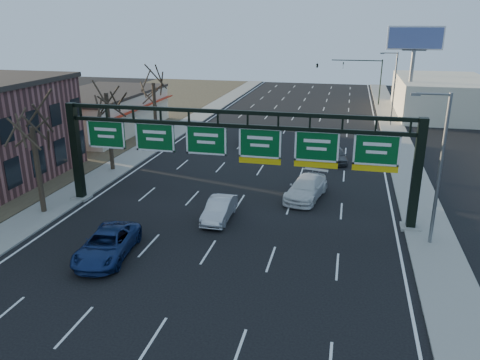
% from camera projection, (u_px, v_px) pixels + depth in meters
% --- Properties ---
extents(ground, '(160.00, 160.00, 0.00)m').
position_uv_depth(ground, '(197.00, 269.00, 25.14)').
color(ground, black).
rests_on(ground, ground).
extents(sidewalk_left, '(3.00, 120.00, 0.12)m').
position_uv_depth(sidewalk_left, '(137.00, 155.00, 46.30)').
color(sidewalk_left, gray).
rests_on(sidewalk_left, ground).
extents(sidewalk_right, '(3.00, 120.00, 0.12)m').
position_uv_depth(sidewalk_right, '(408.00, 173.00, 40.80)').
color(sidewalk_right, gray).
rests_on(sidewalk_right, ground).
extents(dirt_strip_left, '(21.00, 120.00, 0.06)m').
position_uv_depth(dirt_strip_left, '(29.00, 148.00, 48.93)').
color(dirt_strip_left, '#473D2B').
rests_on(dirt_strip_left, ground).
extents(lane_markings, '(21.60, 120.00, 0.01)m').
position_uv_depth(lane_markings, '(264.00, 164.00, 43.57)').
color(lane_markings, white).
rests_on(lane_markings, ground).
extents(sign_gantry, '(24.60, 1.20, 7.20)m').
position_uv_depth(sign_gantry, '(235.00, 148.00, 30.98)').
color(sign_gantry, black).
rests_on(sign_gantry, ground).
extents(cream_strip, '(10.90, 18.40, 4.70)m').
position_uv_depth(cream_strip, '(101.00, 111.00, 55.71)').
color(cream_strip, beige).
rests_on(cream_strip, ground).
extents(building_right_distant, '(12.00, 20.00, 5.00)m').
position_uv_depth(building_right_distant, '(442.00, 96.00, 66.09)').
color(building_right_distant, beige).
rests_on(building_right_distant, ground).
extents(tree_gantry, '(3.60, 3.60, 8.48)m').
position_uv_depth(tree_gantry, '(29.00, 111.00, 30.19)').
color(tree_gantry, black).
rests_on(tree_gantry, sidewalk_left).
extents(tree_mid, '(3.60, 3.60, 9.24)m').
position_uv_depth(tree_mid, '(105.00, 81.00, 39.17)').
color(tree_mid, black).
rests_on(tree_mid, sidewalk_left).
extents(tree_far, '(3.60, 3.60, 8.86)m').
position_uv_depth(tree_far, '(153.00, 73.00, 48.50)').
color(tree_far, black).
rests_on(tree_far, sidewalk_left).
extents(streetlight_near, '(2.15, 0.22, 9.00)m').
position_uv_depth(streetlight_near, '(439.00, 162.00, 26.34)').
color(streetlight_near, slate).
rests_on(streetlight_near, sidewalk_right).
extents(streetlight_far, '(2.15, 0.22, 9.00)m').
position_uv_depth(streetlight_far, '(393.00, 85.00, 57.66)').
color(streetlight_far, slate).
rests_on(streetlight_far, sidewalk_right).
extents(billboard_right, '(7.00, 0.50, 12.00)m').
position_uv_depth(billboard_right, '(414.00, 50.00, 60.42)').
color(billboard_right, slate).
rests_on(billboard_right, ground).
extents(traffic_signal_mast, '(10.16, 0.54, 7.00)m').
position_uv_depth(traffic_signal_mast, '(341.00, 69.00, 72.80)').
color(traffic_signal_mast, black).
rests_on(traffic_signal_mast, ground).
extents(car_blue_suv, '(3.11, 5.69, 1.51)m').
position_uv_depth(car_blue_suv, '(107.00, 244.00, 26.23)').
color(car_blue_suv, navy).
rests_on(car_blue_suv, ground).
extents(car_silver_sedan, '(1.52, 4.34, 1.43)m').
position_uv_depth(car_silver_sedan, '(219.00, 209.00, 31.19)').
color(car_silver_sedan, '#B2B2B7').
rests_on(car_silver_sedan, ground).
extents(car_white_wagon, '(3.27, 5.85, 1.60)m').
position_uv_depth(car_white_wagon, '(306.00, 188.00, 34.93)').
color(car_white_wagon, white).
rests_on(car_white_wagon, ground).
extents(car_grey_far, '(2.30, 4.20, 1.35)m').
position_uv_depth(car_grey_far, '(337.00, 155.00, 43.87)').
color(car_grey_far, '#45474A').
rests_on(car_grey_far, ground).
extents(car_silver_distant, '(1.73, 4.34, 1.40)m').
position_uv_depth(car_silver_distant, '(250.00, 137.00, 50.61)').
color(car_silver_distant, '#9D9EA2').
rests_on(car_silver_distant, ground).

